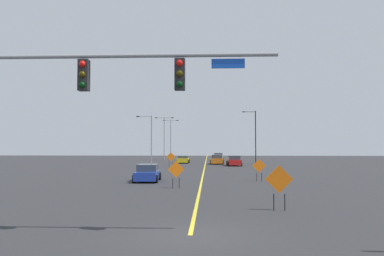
# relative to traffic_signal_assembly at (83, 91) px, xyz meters

# --- Properties ---
(ground) EXTENTS (197.53, 197.53, 0.00)m
(ground) POSITION_rel_traffic_signal_assembly_xyz_m (3.59, 0.01, -4.75)
(ground) COLOR #2D2D30
(road_centre_stripe) EXTENTS (0.16, 109.74, 0.01)m
(road_centre_stripe) POSITION_rel_traffic_signal_assembly_xyz_m (3.59, 54.88, -4.75)
(road_centre_stripe) COLOR yellow
(road_centre_stripe) RESTS_ON ground
(traffic_signal_assembly) EXTENTS (9.81, 0.44, 6.50)m
(traffic_signal_assembly) POSITION_rel_traffic_signal_assembly_xyz_m (0.00, 0.00, 0.00)
(traffic_signal_assembly) COLOR gray
(traffic_signal_assembly) RESTS_ON ground
(street_lamp_mid_left) EXTENTS (3.61, 0.24, 8.48)m
(street_lamp_mid_left) POSITION_rel_traffic_signal_assembly_xyz_m (-4.51, 62.10, 0.25)
(street_lamp_mid_left) COLOR gray
(street_lamp_mid_left) RESTS_ON ground
(street_lamp_far_right) EXTENTS (2.27, 0.24, 7.22)m
(street_lamp_far_right) POSITION_rel_traffic_signal_assembly_xyz_m (-4.18, 41.99, -0.70)
(street_lamp_far_right) COLOR gray
(street_lamp_far_right) RESTS_ON ground
(street_lamp_mid_right) EXTENTS (2.22, 0.24, 8.52)m
(street_lamp_mid_right) POSITION_rel_traffic_signal_assembly_xyz_m (11.54, 49.98, -0.04)
(street_lamp_mid_right) COLOR black
(street_lamp_mid_right) RESTS_ON ground
(street_lamp_near_right) EXTENTS (3.21, 0.24, 8.20)m
(street_lamp_near_right) POSITION_rel_traffic_signal_assembly_xyz_m (-3.62, 65.79, 0.07)
(street_lamp_near_right) COLOR gray
(street_lamp_near_right) RESTS_ON ground
(construction_sign_left_lane) EXTENTS (1.11, 0.29, 1.86)m
(construction_sign_left_lane) POSITION_rel_traffic_signal_assembly_xyz_m (1.94, 13.85, -3.57)
(construction_sign_left_lane) COLOR orange
(construction_sign_left_lane) RESTS_ON ground
(construction_sign_right_shoulder) EXTENTS (1.11, 0.18, 1.82)m
(construction_sign_right_shoulder) POSITION_rel_traffic_signal_assembly_xyz_m (8.31, 19.41, -3.60)
(construction_sign_right_shoulder) COLOR orange
(construction_sign_right_shoulder) RESTS_ON ground
(construction_sign_median_far) EXTENTS (1.24, 0.23, 1.98)m
(construction_sign_median_far) POSITION_rel_traffic_signal_assembly_xyz_m (-1.08, 40.71, -3.50)
(construction_sign_median_far) COLOR orange
(construction_sign_median_far) RESTS_ON ground
(construction_sign_right_lane) EXTENTS (1.26, 0.08, 2.04)m
(construction_sign_right_lane) POSITION_rel_traffic_signal_assembly_xyz_m (7.37, 5.01, -3.45)
(construction_sign_right_lane) COLOR orange
(construction_sign_right_lane) RESTS_ON ground
(car_blue_passing) EXTENTS (2.09, 4.05, 1.39)m
(car_blue_passing) POSITION_rel_traffic_signal_assembly_xyz_m (-0.84, 18.90, -4.09)
(car_blue_passing) COLOR #1E389E
(car_blue_passing) RESTS_ON ground
(car_red_near) EXTENTS (2.10, 4.02, 1.48)m
(car_red_near) POSITION_rel_traffic_signal_assembly_xyz_m (7.80, 43.41, -4.07)
(car_red_near) COLOR red
(car_red_near) RESTS_ON ground
(car_silver_mid) EXTENTS (2.15, 4.14, 1.46)m
(car_silver_mid) POSITION_rel_traffic_signal_assembly_xyz_m (5.94, 63.92, -4.06)
(car_silver_mid) COLOR #B7BABF
(car_silver_mid) RESTS_ON ground
(car_yellow_distant) EXTENTS (2.07, 4.44, 1.24)m
(car_yellow_distant) POSITION_rel_traffic_signal_assembly_xyz_m (-0.13, 51.64, -4.16)
(car_yellow_distant) COLOR gold
(car_yellow_distant) RESTS_ON ground
(car_orange_approaching) EXTENTS (2.20, 4.31, 1.45)m
(car_orange_approaching) POSITION_rel_traffic_signal_assembly_xyz_m (5.46, 48.43, -4.07)
(car_orange_approaching) COLOR orange
(car_orange_approaching) RESTS_ON ground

